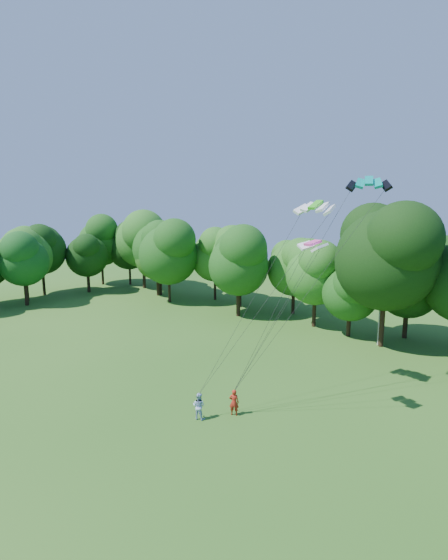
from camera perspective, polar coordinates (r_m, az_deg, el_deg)
The scene contains 10 objects.
ground at distance 26.66m, azimuth -19.95°, elevation -23.87°, with size 160.00×160.00×0.00m, color #285B18.
utility_pole at distance 47.38m, azimuth 19.71°, elevation -3.63°, with size 1.46×0.18×7.30m.
kite_flyer_left at distance 31.43m, azimuth 1.32°, elevation -15.68°, with size 0.68×0.45×1.87m, color #AD2416.
kite_flyer_right at distance 30.99m, azimuth -3.32°, elevation -16.10°, with size 0.91×0.71×1.87m, color #A9C2EB.
kite_teal at distance 33.57m, azimuth 18.41°, elevation 12.19°, with size 3.18×2.24×0.76m.
kite_green at distance 32.72m, azimuth 11.88°, elevation 9.59°, with size 3.02×1.53×0.70m.
kite_pink at distance 28.11m, azimuth 11.52°, elevation 4.78°, with size 2.21×1.68×0.37m.
tree_back_west at distance 68.40m, azimuth -8.70°, elevation 3.74°, with size 7.69×7.69×11.18m.
tree_back_center at distance 45.92m, azimuth 20.53°, elevation 3.82°, with size 11.03×11.03×16.05m.
tree_flank_west at distance 67.26m, azimuth -24.75°, elevation 2.66°, with size 7.52×7.52×10.94m.
Camera 1 is at (19.29, -11.03, 14.74)m, focal length 28.00 mm.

